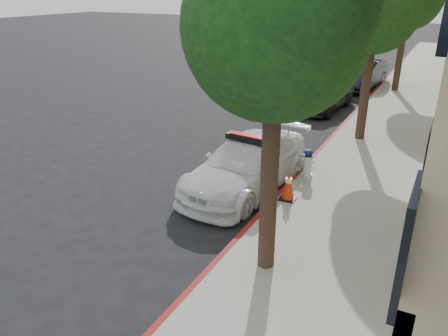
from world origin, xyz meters
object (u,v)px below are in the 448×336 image
police_car (247,165)px  traffic_cone (288,185)px  parked_car_mid (324,94)px  fire_hydrant (308,164)px  parked_car_far (362,74)px

police_car → traffic_cone: (1.25, -0.38, -0.15)m
parked_car_mid → traffic_cone: parked_car_mid is taller
parked_car_mid → fire_hydrant: bearing=-72.0°
parked_car_mid → traffic_cone: size_ratio=5.48×
parked_car_far → fire_hydrant: size_ratio=5.63×
parked_car_mid → parked_car_far: (0.52, 4.90, 0.05)m
police_car → parked_car_far: 13.37m
parked_car_far → fire_hydrant: 12.34m
parked_car_far → traffic_cone: bearing=-79.2°
fire_hydrant → traffic_cone: bearing=-86.9°
police_car → fire_hydrant: 1.66m
parked_car_far → fire_hydrant: (1.15, -12.29, -0.19)m
parked_car_mid → parked_car_far: size_ratio=0.90×
police_car → parked_car_mid: bearing=98.1°
fire_hydrant → traffic_cone: (-0.00, -1.46, -0.02)m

